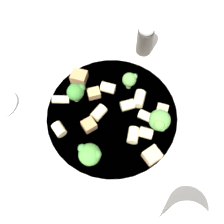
# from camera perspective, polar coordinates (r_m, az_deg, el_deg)

# --- Properties ---
(ground_plane) EXTENTS (2.00, 2.00, 0.00)m
(ground_plane) POSITION_cam_1_polar(r_m,az_deg,el_deg) (0.55, -0.00, -1.94)
(ground_plane) COLOR beige
(pasta_bowl) EXTENTS (0.24, 0.24, 0.03)m
(pasta_bowl) POSITION_cam_1_polar(r_m,az_deg,el_deg) (0.53, -0.00, -1.10)
(pasta_bowl) COLOR silver
(pasta_bowl) RESTS_ON ground_plane
(broccoli_floret_0) EXTENTS (0.02, 0.03, 0.03)m
(broccoli_floret_0) POSITION_cam_1_polar(r_m,az_deg,el_deg) (0.52, 3.21, 5.93)
(broccoli_floret_0) COLOR #9EC175
(broccoli_floret_0) RESTS_ON pasta_bowl
(broccoli_floret_1) EXTENTS (0.03, 0.03, 0.04)m
(broccoli_floret_1) POSITION_cam_1_polar(r_m,az_deg,el_deg) (0.49, 8.71, -1.67)
(broccoli_floret_1) COLOR #9EC175
(broccoli_floret_1) RESTS_ON pasta_bowl
(broccoli_floret_2) EXTENTS (0.03, 0.03, 0.04)m
(broccoli_floret_2) POSITION_cam_1_polar(r_m,az_deg,el_deg) (0.51, -6.64, 3.70)
(broccoli_floret_2) COLOR #9EC175
(broccoli_floret_2) RESTS_ON pasta_bowl
(broccoli_floret_3) EXTENTS (0.04, 0.03, 0.04)m
(broccoli_floret_3) POSITION_cam_1_polar(r_m,az_deg,el_deg) (0.47, -4.09, -7.70)
(broccoli_floret_3) COLOR #84AD60
(broccoli_floret_3) RESTS_ON pasta_bowl
(rigatoni_0) EXTENTS (0.03, 0.03, 0.01)m
(rigatoni_0) POSITION_cam_1_polar(r_m,az_deg,el_deg) (0.53, -9.34, 2.30)
(rigatoni_0) COLOR beige
(rigatoni_0) RESTS_ON pasta_bowl
(rigatoni_1) EXTENTS (0.02, 0.03, 0.02)m
(rigatoni_1) POSITION_cam_1_polar(r_m,az_deg,el_deg) (0.51, -2.43, -0.12)
(rigatoni_1) COLOR beige
(rigatoni_1) RESTS_ON pasta_bowl
(rigatoni_2) EXTENTS (0.03, 0.03, 0.02)m
(rigatoni_2) POSITION_cam_1_polar(r_m,az_deg,el_deg) (0.53, -0.73, 4.46)
(rigatoni_2) COLOR beige
(rigatoni_2) RESTS_ON pasta_bowl
(rigatoni_3) EXTENTS (0.03, 0.02, 0.01)m
(rigatoni_3) POSITION_cam_1_polar(r_m,az_deg,el_deg) (0.51, 6.23, -0.75)
(rigatoni_3) COLOR beige
(rigatoni_3) RESTS_ON pasta_bowl
(rigatoni_4) EXTENTS (0.03, 0.03, 0.02)m
(rigatoni_4) POSITION_cam_1_polar(r_m,az_deg,el_deg) (0.50, 6.23, -3.83)
(rigatoni_4) COLOR beige
(rigatoni_4) RESTS_ON pasta_bowl
(rigatoni_5) EXTENTS (0.02, 0.03, 0.02)m
(rigatoni_5) POSITION_cam_1_polar(r_m,az_deg,el_deg) (0.51, 2.86, 1.27)
(rigatoni_5) COLOR beige
(rigatoni_5) RESTS_ON pasta_bowl
(rigatoni_6) EXTENTS (0.03, 0.03, 0.02)m
(rigatoni_6) POSITION_cam_1_polar(r_m,az_deg,el_deg) (0.49, 3.70, -4.42)
(rigatoni_6) COLOR beige
(rigatoni_6) RESTS_ON pasta_bowl
(rigatoni_7) EXTENTS (0.03, 0.03, 0.02)m
(rigatoni_7) POSITION_cam_1_polar(r_m,az_deg,el_deg) (0.52, 5.00, 2.44)
(rigatoni_7) COLOR beige
(rigatoni_7) RESTS_ON pasta_bowl
(rigatoni_8) EXTENTS (0.02, 0.02, 0.02)m
(rigatoni_8) POSITION_cam_1_polar(r_m,az_deg,el_deg) (0.50, -9.65, -3.14)
(rigatoni_8) COLOR beige
(rigatoni_8) RESTS_ON pasta_bowl
(chicken_chunk_0) EXTENTS (0.02, 0.03, 0.02)m
(chicken_chunk_0) POSITION_cam_1_polar(r_m,az_deg,el_deg) (0.48, 6.97, -8.18)
(chicken_chunk_0) COLOR tan
(chicken_chunk_0) RESTS_ON pasta_bowl
(chicken_chunk_1) EXTENTS (0.02, 0.02, 0.01)m
(chicken_chunk_1) POSITION_cam_1_polar(r_m,az_deg,el_deg) (0.50, -4.23, -2.37)
(chicken_chunk_1) COLOR #A87A4C
(chicken_chunk_1) RESTS_ON pasta_bowl
(chicken_chunk_2) EXTENTS (0.03, 0.03, 0.02)m
(chicken_chunk_2) POSITION_cam_1_polar(r_m,az_deg,el_deg) (0.54, -6.26, 6.26)
(chicken_chunk_2) COLOR #A87A4C
(chicken_chunk_2) RESTS_ON pasta_bowl
(chicken_chunk_3) EXTENTS (0.02, 0.02, 0.01)m
(chicken_chunk_3) POSITION_cam_1_polar(r_m,az_deg,el_deg) (0.52, 9.14, 0.35)
(chicken_chunk_3) COLOR tan
(chicken_chunk_3) RESTS_ON pasta_bowl
(chicken_chunk_4) EXTENTS (0.02, 0.03, 0.01)m
(chicken_chunk_4) POSITION_cam_1_polar(r_m,az_deg,el_deg) (0.53, -3.52, 3.30)
(chicken_chunk_4) COLOR tan
(chicken_chunk_4) RESTS_ON pasta_bowl
(pepper_shaker) EXTENTS (0.03, 0.03, 0.08)m
(pepper_shaker) POSITION_cam_1_polar(r_m,az_deg,el_deg) (0.59, 6.11, 13.43)
(pepper_shaker) COLOR #332D28
(pepper_shaker) RESTS_ON ground_plane
(spoon) EXTENTS (0.11, 0.15, 0.01)m
(spoon) POSITION_cam_1_polar(r_m,az_deg,el_deg) (0.58, -19.51, -0.50)
(spoon) COLOR #B2B2B7
(spoon) RESTS_ON ground_plane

